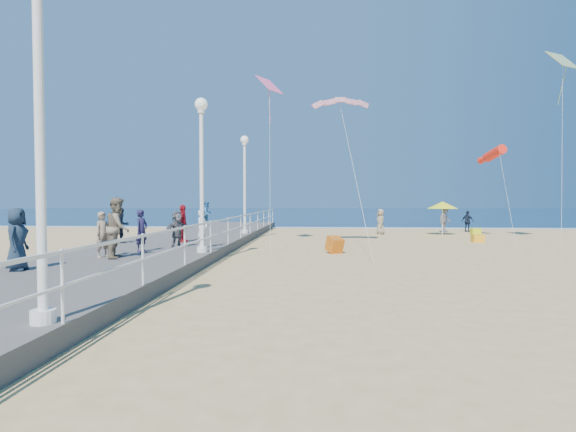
# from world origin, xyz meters

# --- Properties ---
(ground) EXTENTS (160.00, 160.00, 0.00)m
(ground) POSITION_xyz_m (0.00, 0.00, 0.00)
(ground) COLOR #E3BE77
(ground) RESTS_ON ground
(ocean) EXTENTS (160.00, 90.00, 0.05)m
(ocean) POSITION_xyz_m (0.00, 65.00, 0.01)
(ocean) COLOR #0C2648
(ocean) RESTS_ON ground
(surf_line) EXTENTS (160.00, 1.20, 0.04)m
(surf_line) POSITION_xyz_m (0.00, 20.50, 0.03)
(surf_line) COLOR silver
(surf_line) RESTS_ON ground
(boardwalk) EXTENTS (5.00, 44.00, 0.40)m
(boardwalk) POSITION_xyz_m (-7.50, 0.00, 0.20)
(boardwalk) COLOR #67635E
(boardwalk) RESTS_ON ground
(railing) EXTENTS (0.05, 42.00, 0.55)m
(railing) POSITION_xyz_m (-5.05, 0.00, 1.25)
(railing) COLOR white
(railing) RESTS_ON boardwalk
(lamp_post_near) EXTENTS (0.44, 0.44, 5.32)m
(lamp_post_near) POSITION_xyz_m (-5.35, -9.00, 3.66)
(lamp_post_near) COLOR white
(lamp_post_near) RESTS_ON boardwalk
(lamp_post_mid) EXTENTS (0.44, 0.44, 5.32)m
(lamp_post_mid) POSITION_xyz_m (-5.35, 0.00, 3.66)
(lamp_post_mid) COLOR white
(lamp_post_mid) RESTS_ON boardwalk
(lamp_post_far) EXTENTS (0.44, 0.44, 5.32)m
(lamp_post_far) POSITION_xyz_m (-5.35, 9.00, 3.66)
(lamp_post_far) COLOR white
(lamp_post_far) RESTS_ON boardwalk
(woman_holding_toddler) EXTENTS (0.53, 0.62, 1.44)m
(woman_holding_toddler) POSITION_xyz_m (-5.68, 1.31, 1.12)
(woman_holding_toddler) COLOR white
(woman_holding_toddler) RESTS_ON boardwalk
(toddler_held) EXTENTS (0.50, 0.55, 0.92)m
(toddler_held) POSITION_xyz_m (-5.53, 1.46, 1.71)
(toddler_held) COLOR #2F71B0
(toddler_held) RESTS_ON boardwalk
(spectator_0) EXTENTS (0.49, 0.62, 1.48)m
(spectator_0) POSITION_xyz_m (-7.50, 0.01, 1.14)
(spectator_0) COLOR #1E1A3A
(spectator_0) RESTS_ON boardwalk
(spectator_1) EXTENTS (0.89, 1.05, 1.90)m
(spectator_1) POSITION_xyz_m (-7.58, -1.66, 1.35)
(spectator_1) COLOR #83735B
(spectator_1) RESTS_ON boardwalk
(spectator_3) EXTENTS (0.42, 0.96, 1.62)m
(spectator_3) POSITION_xyz_m (-7.17, 3.67, 1.21)
(spectator_3) COLOR red
(spectator_3) RESTS_ON boardwalk
(spectator_4) EXTENTS (0.67, 0.88, 1.62)m
(spectator_4) POSITION_xyz_m (-9.03, -4.31, 1.21)
(spectator_4) COLOR #1B2A3C
(spectator_4) RESTS_ON boardwalk
(spectator_5) EXTENTS (0.96, 1.35, 1.41)m
(spectator_5) POSITION_xyz_m (-6.71, 1.51, 1.10)
(spectator_5) COLOR #56565B
(spectator_5) RESTS_ON boardwalk
(spectator_6) EXTENTS (0.54, 0.63, 1.45)m
(spectator_6) POSITION_xyz_m (-8.11, -1.60, 1.13)
(spectator_6) COLOR gray
(spectator_6) RESTS_ON boardwalk
(spectator_7) EXTENTS (0.86, 0.92, 1.50)m
(spectator_7) POSITION_xyz_m (-9.60, 3.06, 1.15)
(spectator_7) COLOR #172134
(spectator_7) RESTS_ON boardwalk
(beach_walker_a) EXTENTS (1.34, 1.33, 1.86)m
(beach_walker_a) POSITION_xyz_m (7.38, 16.28, 0.93)
(beach_walker_a) COLOR #58575C
(beach_walker_a) RESTS_ON ground
(beach_walker_b) EXTENTS (0.88, 0.86, 1.48)m
(beach_walker_b) POSITION_xyz_m (9.09, 16.84, 0.74)
(beach_walker_b) COLOR #171F34
(beach_walker_b) RESTS_ON ground
(beach_walker_c) EXTENTS (0.65, 0.88, 1.65)m
(beach_walker_c) POSITION_xyz_m (2.68, 14.05, 0.83)
(beach_walker_c) COLOR gray
(beach_walker_c) RESTS_ON ground
(box_kite) EXTENTS (0.84, 0.89, 0.74)m
(box_kite) POSITION_xyz_m (-0.65, 3.40, 0.30)
(box_kite) COLOR red
(box_kite) RESTS_ON ground
(beach_umbrella) EXTENTS (1.90, 1.90, 2.14)m
(beach_umbrella) POSITION_xyz_m (6.44, 13.44, 1.91)
(beach_umbrella) COLOR white
(beach_umbrella) RESTS_ON ground
(beach_chair_left) EXTENTS (0.55, 0.55, 0.40)m
(beach_chair_left) POSITION_xyz_m (8.81, 14.43, 0.20)
(beach_chair_left) COLOR #D0DD17
(beach_chair_left) RESTS_ON ground
(beach_chair_right) EXTENTS (0.55, 0.55, 0.40)m
(beach_chair_right) POSITION_xyz_m (7.06, 8.97, 0.20)
(beach_chair_right) COLOR #FFA81A
(beach_chair_right) RESTS_ON ground
(kite_parafoil) EXTENTS (2.65, 0.94, 0.65)m
(kite_parafoil) POSITION_xyz_m (-0.33, 5.59, 6.82)
(kite_parafoil) COLOR red
(kite_windsock) EXTENTS (1.04, 2.86, 1.12)m
(kite_windsock) POSITION_xyz_m (8.89, 11.71, 4.94)
(kite_windsock) COLOR #FF2615
(kite_diamond_pink) EXTENTS (1.30, 1.42, 0.81)m
(kite_diamond_pink) POSITION_xyz_m (-3.64, 5.87, 7.62)
(kite_diamond_pink) COLOR #FA5C96
(kite_diamond_multi) EXTENTS (1.65, 1.51, 0.98)m
(kite_diamond_multi) POSITION_xyz_m (10.47, 7.56, 8.99)
(kite_diamond_multi) COLOR #1898CC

